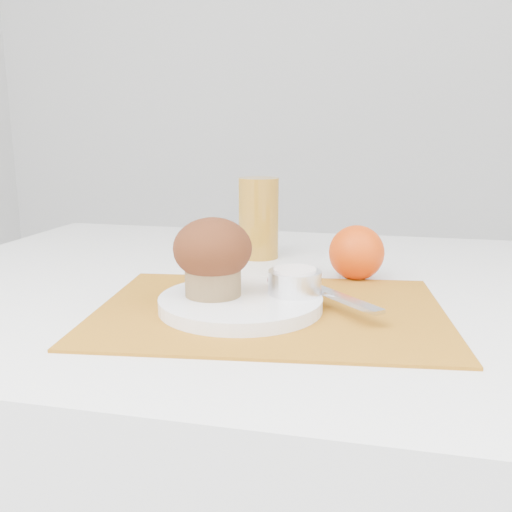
% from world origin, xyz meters
% --- Properties ---
extents(placemat, '(0.44, 0.34, 0.00)m').
position_xyz_m(placemat, '(-0.03, -0.08, 0.75)').
color(placemat, '#AC6918').
rests_on(placemat, table).
extents(plate, '(0.21, 0.21, 0.02)m').
position_xyz_m(plate, '(-0.06, -0.09, 0.76)').
color(plate, white).
rests_on(plate, placemat).
extents(ramekin, '(0.08, 0.08, 0.03)m').
position_xyz_m(ramekin, '(-0.01, -0.06, 0.78)').
color(ramekin, white).
rests_on(ramekin, plate).
extents(cream, '(0.05, 0.05, 0.01)m').
position_xyz_m(cream, '(-0.01, -0.06, 0.80)').
color(cream, white).
rests_on(cream, ramekin).
extents(raspberry_near, '(0.02, 0.02, 0.02)m').
position_xyz_m(raspberry_near, '(-0.03, -0.04, 0.78)').
color(raspberry_near, '#600213').
rests_on(raspberry_near, plate).
extents(raspberry_far, '(0.02, 0.02, 0.02)m').
position_xyz_m(raspberry_far, '(-0.03, -0.06, 0.78)').
color(raspberry_far, '#540402').
rests_on(raspberry_far, plate).
extents(butter_knife, '(0.15, 0.16, 0.00)m').
position_xyz_m(butter_knife, '(0.03, -0.05, 0.77)').
color(butter_knife, silver).
rests_on(butter_knife, plate).
extents(orange, '(0.08, 0.08, 0.08)m').
position_xyz_m(orange, '(0.06, 0.09, 0.79)').
color(orange, '#EA4708').
rests_on(orange, table).
extents(juice_glass, '(0.08, 0.08, 0.13)m').
position_xyz_m(juice_glass, '(-0.11, 0.20, 0.82)').
color(juice_glass, '#B67E22').
rests_on(juice_glass, table).
extents(muffin, '(0.09, 0.09, 0.09)m').
position_xyz_m(muffin, '(-0.10, -0.09, 0.82)').
color(muffin, olive).
rests_on(muffin, plate).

